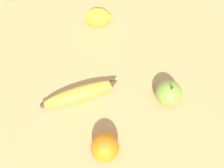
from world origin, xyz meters
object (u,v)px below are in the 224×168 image
banana (80,93)px  apple (168,93)px  orange (105,147)px  lemon (98,17)px

banana → apple: bearing=-18.7°
apple → orange: bearing=-25.6°
banana → orange: bearing=-82.5°
orange → lemon: 0.41m
banana → lemon: bearing=62.1°
apple → lemon: size_ratio=0.81×
apple → banana: bearing=-66.0°
orange → lemon: orange is taller
banana → orange: 0.17m
banana → lemon: 0.27m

